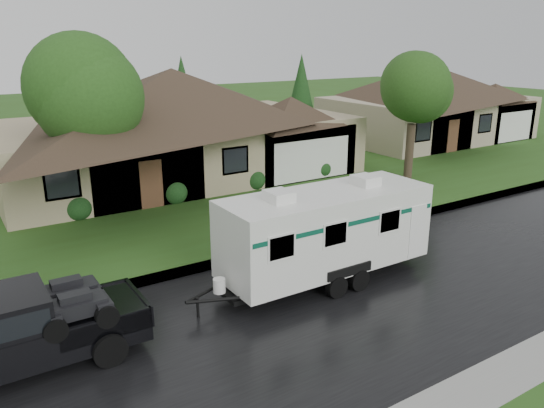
# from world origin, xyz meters

# --- Properties ---
(ground) EXTENTS (140.00, 140.00, 0.00)m
(ground) POSITION_xyz_m (0.00, 0.00, 0.00)
(ground) COLOR #2A4F18
(ground) RESTS_ON ground
(road) EXTENTS (140.00, 8.00, 0.01)m
(road) POSITION_xyz_m (0.00, -2.00, 0.01)
(road) COLOR black
(road) RESTS_ON ground
(curb) EXTENTS (140.00, 0.50, 0.15)m
(curb) POSITION_xyz_m (0.00, 2.25, 0.07)
(curb) COLOR gray
(curb) RESTS_ON ground
(lawn) EXTENTS (140.00, 26.00, 0.15)m
(lawn) POSITION_xyz_m (0.00, 15.00, 0.07)
(lawn) COLOR #2A4F18
(lawn) RESTS_ON ground
(house_main) EXTENTS (19.44, 10.80, 6.90)m
(house_main) POSITION_xyz_m (2.29, 13.84, 3.59)
(house_main) COLOR tan
(house_main) RESTS_ON lawn
(house_neighbor) EXTENTS (15.12, 9.72, 6.45)m
(house_neighbor) POSITION_xyz_m (22.27, 14.34, 3.32)
(house_neighbor) COLOR tan
(house_neighbor) RESTS_ON lawn
(tree_left_green) EXTENTS (4.32, 4.32, 7.14)m
(tree_left_green) POSITION_xyz_m (-3.38, 9.45, 5.11)
(tree_left_green) COLOR #382B1E
(tree_left_green) RESTS_ON lawn
(tree_right_green) EXTENTS (3.94, 3.94, 6.52)m
(tree_right_green) POSITION_xyz_m (11.99, 6.71, 4.67)
(tree_right_green) COLOR #382B1E
(tree_right_green) RESTS_ON lawn
(shrub_row) EXTENTS (13.60, 1.00, 1.00)m
(shrub_row) POSITION_xyz_m (2.00, 9.30, 0.65)
(shrub_row) COLOR #143814
(shrub_row) RESTS_ON lawn
(pickup_truck) EXTENTS (5.65, 2.15, 1.88)m
(pickup_truck) POSITION_xyz_m (-8.07, -0.55, 1.01)
(pickup_truck) COLOR black
(pickup_truck) RESTS_ON ground
(travel_trailer) EXTENTS (6.97, 2.45, 3.13)m
(travel_trailer) POSITION_xyz_m (0.73, -0.55, 1.66)
(travel_trailer) COLOR white
(travel_trailer) RESTS_ON ground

